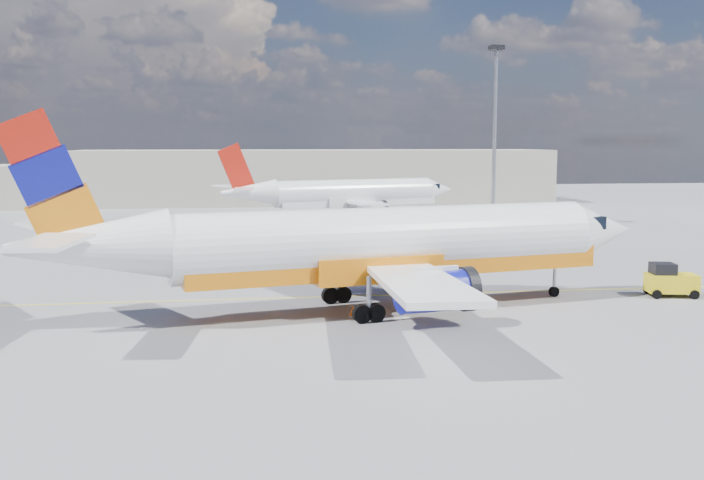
{
  "coord_description": "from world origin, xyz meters",
  "views": [
    {
      "loc": [
        -6.19,
        -43.12,
        9.31
      ],
      "look_at": [
        0.18,
        2.44,
        3.5
      ],
      "focal_mm": 40.0,
      "sensor_mm": 36.0,
      "label": 1
    }
  ],
  "objects": [
    {
      "name": "ground",
      "position": [
        0.0,
        0.0,
        0.0
      ],
      "size": [
        240.0,
        240.0,
        0.0
      ],
      "primitive_type": "plane",
      "color": "slate",
      "rests_on": "ground"
    },
    {
      "name": "taxi_line",
      "position": [
        0.0,
        3.0,
        0.01
      ],
      "size": [
        70.0,
        0.15,
        0.01
      ],
      "primitive_type": "cube",
      "color": "yellow",
      "rests_on": "ground"
    },
    {
      "name": "floodlight_mast",
      "position": [
        20.5,
        38.12,
        11.57
      ],
      "size": [
        1.41,
        1.41,
        19.3
      ],
      "color": "gray",
      "rests_on": "ground"
    },
    {
      "name": "terminal_main",
      "position": [
        5.0,
        75.0,
        4.0
      ],
      "size": [
        70.0,
        14.0,
        8.0
      ],
      "primitive_type": "cube",
      "color": "#AFA796",
      "rests_on": "ground"
    },
    {
      "name": "main_jet",
      "position": [
        0.62,
        -1.26,
        3.65
      ],
      "size": [
        36.28,
        27.96,
        10.95
      ],
      "rotation": [
        0.0,
        0.0,
        0.21
      ],
      "color": "white",
      "rests_on": "ground"
    },
    {
      "name": "traffic_cone",
      "position": [
        -0.47,
        -2.43,
        0.28
      ],
      "size": [
        0.41,
        0.41,
        0.58
      ],
      "color": "white",
      "rests_on": "ground"
    },
    {
      "name": "second_jet",
      "position": [
        6.09,
        49.24,
        3.05
      ],
      "size": [
        30.2,
        23.02,
        9.14
      ],
      "rotation": [
        0.0,
        0.0,
        0.28
      ],
      "color": "white",
      "rests_on": "ground"
    },
    {
      "name": "gse_tug",
      "position": [
        19.21,
        0.25,
        0.96
      ],
      "size": [
        3.1,
        2.23,
        2.04
      ],
      "rotation": [
        0.0,
        0.0,
        -0.18
      ],
      "color": "black",
      "rests_on": "ground"
    }
  ]
}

